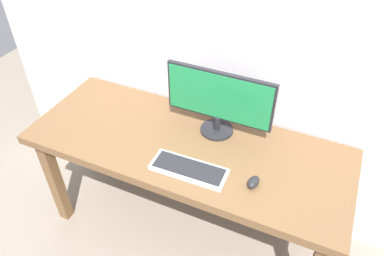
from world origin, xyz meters
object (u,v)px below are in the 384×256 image
object	(u,v)px
keyboard_primary	(189,169)
monitor	(219,100)
desk	(186,155)
mouse	(253,182)

from	to	relation	value
keyboard_primary	monitor	bearing A→B (deg)	87.91
desk	mouse	xyz separation A→B (m)	(0.43, -0.14, 0.11)
desk	keyboard_primary	world-z (taller)	keyboard_primary
monitor	mouse	distance (m)	0.48
desk	keyboard_primary	size ratio (longest dim) A/B	4.53
keyboard_primary	mouse	xyz separation A→B (m)	(0.32, 0.04, 0.01)
desk	mouse	size ratio (longest dim) A/B	21.10
desk	mouse	distance (m)	0.46
desk	keyboard_primary	bearing A→B (deg)	-61.46
mouse	monitor	bearing A→B (deg)	142.89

